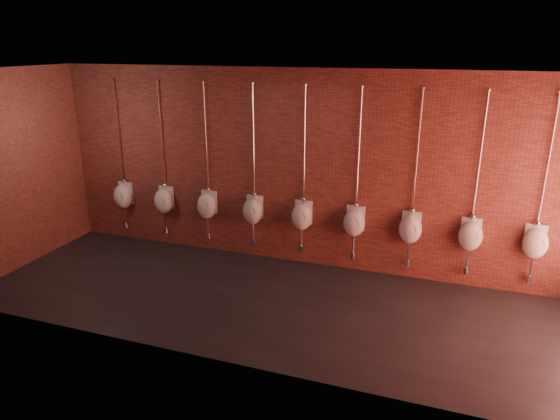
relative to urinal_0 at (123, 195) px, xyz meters
The scene contains 11 objects.
ground 3.69m from the urinal_0, 22.66° to the right, with size 8.50×8.50×0.00m, color black.
room_shell 3.76m from the urinal_0, 22.66° to the right, with size 8.54×3.04×3.22m.
urinal_0 is the anchor object (origin of this frame).
urinal_1 0.86m from the urinal_0, ahead, with size 0.36×0.32×2.71m.
urinal_2 1.73m from the urinal_0, ahead, with size 0.36×0.32×2.71m.
urinal_3 2.59m from the urinal_0, ahead, with size 0.36×0.32×2.71m.
urinal_4 3.45m from the urinal_0, ahead, with size 0.36×0.32×2.71m.
urinal_5 4.32m from the urinal_0, ahead, with size 0.36×0.32×2.71m.
urinal_6 5.18m from the urinal_0, ahead, with size 0.36×0.32×2.71m.
urinal_7 6.04m from the urinal_0, ahead, with size 0.36×0.32×2.71m.
urinal_8 6.91m from the urinal_0, ahead, with size 0.36×0.32×2.71m.
Camera 1 is at (2.33, -5.99, 3.56)m, focal length 32.00 mm.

